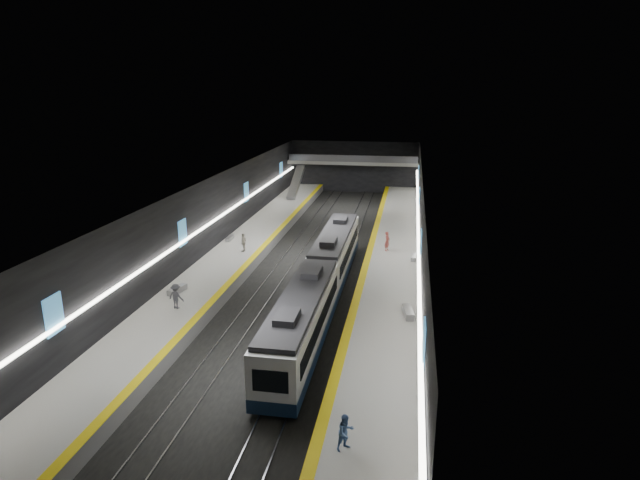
% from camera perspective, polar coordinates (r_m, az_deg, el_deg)
% --- Properties ---
extents(ground, '(70.00, 70.00, 0.00)m').
position_cam_1_polar(ground, '(52.43, -0.55, -2.14)').
color(ground, black).
rests_on(ground, ground).
extents(ceiling, '(20.00, 70.00, 0.04)m').
position_cam_1_polar(ceiling, '(50.47, -0.58, 6.51)').
color(ceiling, beige).
rests_on(ceiling, wall_left).
extents(wall_left, '(0.04, 70.00, 8.00)m').
position_cam_1_polar(wall_left, '(53.95, -11.08, 2.51)').
color(wall_left, black).
rests_on(wall_left, ground).
extents(wall_right, '(0.04, 70.00, 8.00)m').
position_cam_1_polar(wall_right, '(50.53, 10.67, 1.60)').
color(wall_right, black).
rests_on(wall_right, ground).
extents(wall_back, '(20.00, 0.04, 8.00)m').
position_cam_1_polar(wall_back, '(85.34, 3.68, 7.79)').
color(wall_back, black).
rests_on(wall_back, ground).
extents(wall_front, '(20.00, 0.04, 8.00)m').
position_cam_1_polar(wall_front, '(20.78, -19.53, -22.02)').
color(wall_front, black).
rests_on(wall_front, ground).
extents(platform_left, '(5.00, 70.00, 1.00)m').
position_cam_1_polar(platform_left, '(54.06, -8.40, -1.18)').
color(platform_left, slate).
rests_on(platform_left, ground).
extents(tile_surface_left, '(5.00, 70.00, 0.02)m').
position_cam_1_polar(tile_surface_left, '(53.91, -8.42, -0.67)').
color(tile_surface_left, '#B0B0AB').
rests_on(tile_surface_left, platform_left).
extents(tactile_strip_left, '(0.60, 70.00, 0.02)m').
position_cam_1_polar(tactile_strip_left, '(53.28, -6.17, -0.78)').
color(tactile_strip_left, yellow).
rests_on(tactile_strip_left, platform_left).
extents(platform_right, '(5.00, 70.00, 1.00)m').
position_cam_1_polar(platform_right, '(51.52, 7.69, -2.04)').
color(platform_right, slate).
rests_on(platform_right, ground).
extents(tile_surface_right, '(5.00, 70.00, 0.02)m').
position_cam_1_polar(tile_surface_right, '(51.37, 7.71, -1.50)').
color(tile_surface_right, '#B0B0AB').
rests_on(tile_surface_right, platform_right).
extents(tactile_strip_right, '(0.60, 70.00, 0.02)m').
position_cam_1_polar(tactile_strip_right, '(51.47, 5.26, -1.37)').
color(tactile_strip_right, yellow).
rests_on(tactile_strip_right, platform_right).
extents(rails, '(6.52, 70.00, 0.12)m').
position_cam_1_polar(rails, '(52.41, -0.55, -2.07)').
color(rails, gray).
rests_on(rails, ground).
extents(train, '(2.69, 30.04, 3.60)m').
position_cam_1_polar(train, '(40.93, 0.09, -4.27)').
color(train, '#10223C').
rests_on(train, ground).
extents(ad_posters, '(19.94, 53.50, 2.20)m').
position_cam_1_polar(ad_posters, '(52.14, -0.37, 2.90)').
color(ad_posters, '#4391CA').
rests_on(ad_posters, wall_left).
extents(cove_light_left, '(0.25, 68.60, 0.12)m').
position_cam_1_polar(cove_light_left, '(53.93, -10.87, 2.30)').
color(cove_light_left, white).
rests_on(cove_light_left, wall_left).
extents(cove_light_right, '(0.25, 68.60, 0.12)m').
position_cam_1_polar(cove_light_right, '(50.58, 10.43, 1.39)').
color(cove_light_right, white).
rests_on(cove_light_right, wall_right).
extents(mezzanine_bridge, '(20.00, 3.00, 1.50)m').
position_cam_1_polar(mezzanine_bridge, '(83.15, 3.54, 8.29)').
color(mezzanine_bridge, gray).
rests_on(mezzanine_bridge, wall_left).
extents(escalator, '(1.20, 7.50, 3.92)m').
position_cam_1_polar(escalator, '(77.92, -2.58, 6.17)').
color(escalator, '#99999E').
rests_on(escalator, platform_left).
extents(bench_left_near, '(0.96, 1.95, 0.46)m').
position_cam_1_polar(bench_left_near, '(43.08, -14.99, -5.16)').
color(bench_left_near, '#99999E').
rests_on(bench_left_near, platform_left).
extents(bench_left_far, '(0.48, 1.60, 0.39)m').
position_cam_1_polar(bench_left_far, '(56.20, -9.62, 0.18)').
color(bench_left_far, '#99999E').
rests_on(bench_left_far, platform_left).
extents(bench_right_near, '(0.89, 2.12, 0.50)m').
position_cam_1_polar(bench_right_near, '(38.16, 9.38, -7.61)').
color(bench_right_near, '#99999E').
rests_on(bench_right_near, platform_right).
extents(bench_right_far, '(0.51, 1.72, 0.42)m').
position_cam_1_polar(bench_right_far, '(50.04, 9.94, -1.84)').
color(bench_right_far, '#99999E').
rests_on(bench_right_far, platform_right).
extents(passenger_right_a, '(0.66, 0.80, 1.88)m').
position_cam_1_polar(passenger_right_a, '(52.09, 7.18, -0.15)').
color(passenger_right_a, '#B84D44').
rests_on(passenger_right_a, platform_right).
extents(passenger_right_b, '(1.05, 1.04, 1.71)m').
position_cam_1_polar(passenger_right_b, '(24.98, 2.75, -19.83)').
color(passenger_right_b, '#557BB9').
rests_on(passenger_right_b, platform_right).
extents(passenger_left_a, '(0.51, 1.10, 1.84)m').
position_cam_1_polar(passenger_left_a, '(51.94, -8.15, -0.26)').
color(passenger_left_a, beige).
rests_on(passenger_left_a, platform_left).
extents(passenger_left_b, '(1.32, 0.94, 1.86)m').
position_cam_1_polar(passenger_left_b, '(39.90, -15.11, -5.84)').
color(passenger_left_b, '#42424A').
rests_on(passenger_left_b, platform_left).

